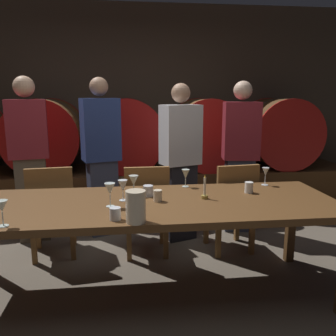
{
  "coord_description": "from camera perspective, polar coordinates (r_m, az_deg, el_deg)",
  "views": [
    {
      "loc": [
        0.0,
        -2.4,
        1.49
      ],
      "look_at": [
        0.31,
        0.22,
        0.95
      ],
      "focal_mm": 37.26,
      "sensor_mm": 36.0,
      "label": 1
    }
  ],
  "objects": [
    {
      "name": "ground_plane",
      "position": [
        2.83,
        -6.02,
        -20.22
      ],
      "size": [
        8.55,
        8.55,
        0.0
      ],
      "primitive_type": "plane",
      "color": "brown"
    },
    {
      "name": "back_wall",
      "position": [
        5.12,
        -6.72,
        10.18
      ],
      "size": [
        6.58,
        0.24,
        2.72
      ],
      "primitive_type": "cube",
      "color": "#473A2D",
      "rests_on": "ground"
    },
    {
      "name": "barrel_shelf",
      "position": [
        4.73,
        -6.41,
        -3.34
      ],
      "size": [
        5.92,
        0.9,
        0.54
      ],
      "primitive_type": "cube",
      "color": "brown",
      "rests_on": "ground"
    },
    {
      "name": "wine_barrel_left",
      "position": [
        4.71,
        -19.33,
        5.02
      ],
      "size": [
        0.93,
        0.84,
        0.93
      ],
      "color": "brown",
      "rests_on": "barrel_shelf"
    },
    {
      "name": "wine_barrel_center",
      "position": [
        4.59,
        -6.78,
        5.44
      ],
      "size": [
        0.93,
        0.84,
        0.93
      ],
      "color": "#513319",
      "rests_on": "barrel_shelf"
    },
    {
      "name": "wine_barrel_right",
      "position": [
        4.7,
        5.86,
        5.61
      ],
      "size": [
        0.93,
        0.84,
        0.93
      ],
      "color": "brown",
      "rests_on": "barrel_shelf"
    },
    {
      "name": "wine_barrel_far_right",
      "position": [
        5.03,
        17.52,
        5.52
      ],
      "size": [
        0.93,
        0.84,
        0.93
      ],
      "color": "#513319",
      "rests_on": "barrel_shelf"
    },
    {
      "name": "dining_table",
      "position": [
        2.56,
        -3.09,
        -6.83
      ],
      "size": [
        2.76,
        0.93,
        0.74
      ],
      "color": "brown",
      "rests_on": "ground"
    },
    {
      "name": "chair_left",
      "position": [
        3.39,
        -18.49,
        -6.13
      ],
      "size": [
        0.45,
        0.45,
        0.88
      ],
      "rotation": [
        0.0,
        0.0,
        3.27
      ],
      "color": "brown",
      "rests_on": "ground"
    },
    {
      "name": "chair_center",
      "position": [
        3.26,
        -3.6,
        -6.21
      ],
      "size": [
        0.41,
        0.41,
        0.88
      ],
      "rotation": [
        0.0,
        0.0,
        3.15
      ],
      "color": "brown",
      "rests_on": "ground"
    },
    {
      "name": "chair_right",
      "position": [
        3.38,
        10.43,
        -5.74
      ],
      "size": [
        0.44,
        0.44,
        0.88
      ],
      "rotation": [
        0.0,
        0.0,
        3.26
      ],
      "color": "brown",
      "rests_on": "ground"
    },
    {
      "name": "guest_far_left",
      "position": [
        3.82,
        -21.73,
        1.41
      ],
      "size": [
        0.42,
        0.31,
        1.69
      ],
      "rotation": [
        0.0,
        0.0,
        3.34
      ],
      "color": "brown",
      "rests_on": "ground"
    },
    {
      "name": "guest_center_left",
      "position": [
        3.77,
        -10.87,
        1.84
      ],
      "size": [
        0.44,
        0.35,
        1.68
      ],
      "rotation": [
        0.0,
        0.0,
        3.46
      ],
      "color": "#33384C",
      "rests_on": "ground"
    },
    {
      "name": "guest_center_right",
      "position": [
        3.58,
        1.97,
        0.93
      ],
      "size": [
        0.44,
        0.35,
        1.62
      ],
      "rotation": [
        0.0,
        0.0,
        3.48
      ],
      "color": "black",
      "rests_on": "ground"
    },
    {
      "name": "guest_far_right",
      "position": [
        3.89,
        11.67,
        1.86
      ],
      "size": [
        0.41,
        0.29,
        1.65
      ],
      "rotation": [
        0.0,
        0.0,
        3.02
      ],
      "color": "#33384C",
      "rests_on": "ground"
    },
    {
      "name": "candle_right",
      "position": [
        2.62,
        5.95,
        -3.95
      ],
      "size": [
        0.05,
        0.05,
        0.19
      ],
      "color": "olive",
      "rests_on": "dining_table"
    },
    {
      "name": "pitcher",
      "position": [
        2.12,
        -5.38,
        -6.32
      ],
      "size": [
        0.12,
        0.12,
        0.2
      ],
      "color": "beige",
      "rests_on": "dining_table"
    },
    {
      "name": "wine_glass_far_left",
      "position": [
        2.27,
        -25.64,
        -5.79
      ],
      "size": [
        0.07,
        0.07,
        0.16
      ],
      "color": "silver",
      "rests_on": "dining_table"
    },
    {
      "name": "wine_glass_left",
      "position": [
        2.43,
        -9.56,
        -3.48
      ],
      "size": [
        0.07,
        0.07,
        0.17
      ],
      "color": "silver",
      "rests_on": "dining_table"
    },
    {
      "name": "wine_glass_center_left",
      "position": [
        2.57,
        -7.47,
        -3.02
      ],
      "size": [
        0.07,
        0.07,
        0.16
      ],
      "color": "white",
      "rests_on": "dining_table"
    },
    {
      "name": "wine_glass_center_right",
      "position": [
        2.69,
        -5.71,
        -2.14
      ],
      "size": [
        0.07,
        0.07,
        0.16
      ],
      "color": "silver",
      "rests_on": "dining_table"
    },
    {
      "name": "wine_glass_right",
      "position": [
        2.93,
        2.83,
        -1.08
      ],
      "size": [
        0.07,
        0.07,
        0.15
      ],
      "color": "silver",
      "rests_on": "dining_table"
    },
    {
      "name": "wine_glass_far_right",
      "position": [
        3.1,
        15.6,
        -0.72
      ],
      "size": [
        0.06,
        0.06,
        0.15
      ],
      "color": "white",
      "rests_on": "dining_table"
    },
    {
      "name": "cup_far_left",
      "position": [
        2.2,
        -8.71,
        -7.41
      ],
      "size": [
        0.07,
        0.07,
        0.08
      ],
      "primitive_type": "cylinder",
      "color": "silver",
      "rests_on": "dining_table"
    },
    {
      "name": "cup_center_left",
      "position": [
        2.68,
        -3.35,
        -3.74
      ],
      "size": [
        0.08,
        0.08,
        0.08
      ],
      "primitive_type": "cylinder",
      "color": "silver",
      "rests_on": "dining_table"
    },
    {
      "name": "cup_center_right",
      "position": [
        2.55,
        -1.77,
        -4.54
      ],
      "size": [
        0.06,
        0.06,
        0.08
      ],
      "primitive_type": "cylinder",
      "color": "beige",
      "rests_on": "dining_table"
    },
    {
      "name": "cup_far_right",
      "position": [
        2.84,
        13.03,
        -3.11
      ],
      "size": [
        0.07,
        0.07,
        0.09
      ],
      "primitive_type": "cylinder",
      "color": "white",
      "rests_on": "dining_table"
    }
  ]
}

